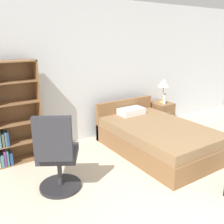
# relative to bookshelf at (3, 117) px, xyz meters

# --- Properties ---
(wall_back) EXTENTS (9.00, 0.06, 2.60)m
(wall_back) POSITION_rel_bookshelf_xyz_m (1.54, 0.26, 0.52)
(wall_back) COLOR silver
(wall_back) RESTS_ON ground_plane
(bookshelf) EXTENTS (0.86, 0.27, 1.61)m
(bookshelf) POSITION_rel_bookshelf_xyz_m (0.00, 0.00, 0.00)
(bookshelf) COLOR brown
(bookshelf) RESTS_ON ground_plane
(bed) EXTENTS (1.31, 2.02, 0.73)m
(bed) POSITION_rel_bookshelf_xyz_m (2.28, -0.90, -0.53)
(bed) COLOR brown
(bed) RESTS_ON ground_plane
(office_chair) EXTENTS (0.68, 0.72, 1.09)m
(office_chair) POSITION_rel_bookshelf_xyz_m (0.38, -1.15, -0.29)
(office_chair) COLOR #232326
(office_chair) RESTS_ON ground_plane
(nightstand) EXTENTS (0.41, 0.48, 0.55)m
(nightstand) POSITION_rel_bookshelf_xyz_m (3.21, -0.07, -0.50)
(nightstand) COLOR brown
(nightstand) RESTS_ON ground_plane
(table_lamp) EXTENTS (0.25, 0.25, 0.53)m
(table_lamp) POSITION_rel_bookshelf_xyz_m (3.24, -0.07, 0.19)
(table_lamp) COLOR tan
(table_lamp) RESTS_ON nightstand
(water_bottle) EXTENTS (0.06, 0.06, 0.23)m
(water_bottle) POSITION_rel_bookshelf_xyz_m (3.18, -0.18, -0.12)
(water_bottle) COLOR silver
(water_bottle) RESTS_ON nightstand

